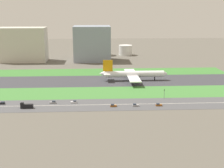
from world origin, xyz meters
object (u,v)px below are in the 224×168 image
terminal_building (23,45)px  car_1 (74,102)px  car_0 (159,105)px  fuel_tank_centre (103,50)px  truck_0 (26,106)px  fuel_tank_west (85,50)px  airliner (132,74)px  hangar_building (92,43)px  traffic_light (164,93)px  car_2 (2,103)px  fuel_tank_east (125,50)px  car_5 (113,106)px  car_3 (53,102)px  car_4 (135,105)px

terminal_building → car_1: bearing=-67.3°
car_0 → fuel_tank_centre: fuel_tank_centre is taller
truck_0 → fuel_tank_west: 239.41m
airliner → truck_0: airliner is taller
truck_0 → hangar_building: hangar_building is taller
hangar_building → fuel_tank_west: size_ratio=2.47×
truck_0 → traffic_light: traffic_light is taller
car_2 → fuel_tank_east: 252.70m
car_2 → traffic_light: (119.20, 7.99, 3.37)m
car_0 → fuel_tank_east: size_ratio=0.23×
car_5 → fuel_tank_centre: 237.09m
truck_0 → car_0: bearing=-180.0°
airliner → traffic_light: 62.44m
car_3 → traffic_light: traffic_light is taller
car_5 → traffic_light: traffic_light is taller
car_1 → fuel_tank_west: size_ratio=0.23×
fuel_tank_centre → fuel_tank_west: bearing=180.0°
fuel_tank_east → car_1: bearing=-104.7°
car_2 → fuel_tank_east: (110.86, 227.00, 6.25)m
car_5 → car_0: bearing=-180.0°
car_2 → fuel_tank_east: bearing=64.0°
hangar_building → fuel_tank_east: size_ratio=2.43×
terminal_building → fuel_tank_centre: terminal_building is taller
truck_0 → car_3: bearing=-149.3°
airliner → terminal_building: size_ratio=1.09×
car_4 → car_0: bearing=-180.0°
traffic_light → car_5: bearing=-155.8°
fuel_tank_east → fuel_tank_centre: bearing=180.0°
fuel_tank_west → fuel_tank_east: fuel_tank_west is taller
car_2 → fuel_tank_west: fuel_tank_west is taller
airliner → hangar_building: bearing=108.8°
car_1 → fuel_tank_centre: size_ratio=0.21×
airliner → fuel_tank_centre: bearing=98.3°
car_5 → car_4: size_ratio=1.00×
traffic_light → truck_0: bearing=-169.8°
airliner → fuel_tank_west: bearing=107.2°
fuel_tank_west → car_3: bearing=-94.1°
hangar_building → fuel_tank_centre: 49.82m
hangar_building → fuel_tank_east: 67.16m
car_2 → truck_0: bearing=-27.2°
car_2 → fuel_tank_west: 233.16m
fuel_tank_centre → car_3: bearing=-100.6°
car_0 → truck_0: bearing=0.0°
traffic_light → airliner: bearing=105.9°
traffic_light → fuel_tank_west: size_ratio=0.38×
car_1 → car_3: 15.07m
terminal_building → car_3: bearing=-71.5°
car_0 → car_5: 32.04m
airliner → fuel_tank_east: size_ratio=3.41×
fuel_tank_centre → car_1: bearing=-96.9°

